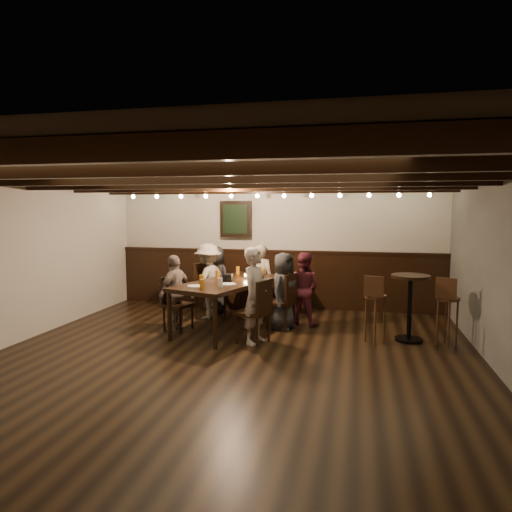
% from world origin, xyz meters
% --- Properties ---
extents(room, '(7.00, 7.00, 7.00)m').
position_xyz_m(room, '(-0.29, 2.21, 1.07)').
color(room, black).
rests_on(room, ground).
extents(dining_table, '(1.54, 2.30, 0.79)m').
position_xyz_m(dining_table, '(-0.43, 1.62, 0.73)').
color(dining_table, black).
rests_on(dining_table, floor).
extents(chair_left_near, '(0.57, 0.57, 0.99)m').
position_xyz_m(chair_left_near, '(-0.99, 2.27, 0.30)').
color(chair_left_near, black).
rests_on(chair_left_near, floor).
extents(chair_left_far, '(0.49, 0.49, 0.87)m').
position_xyz_m(chair_left_far, '(-1.25, 1.41, 0.26)').
color(chair_left_far, black).
rests_on(chair_left_far, floor).
extents(chair_right_near, '(0.52, 0.52, 0.91)m').
position_xyz_m(chair_right_near, '(0.39, 1.84, 0.28)').
color(chair_right_near, black).
rests_on(chair_right_near, floor).
extents(chair_right_far, '(0.54, 0.54, 0.94)m').
position_xyz_m(chair_right_far, '(0.12, 0.98, 0.29)').
color(chair_right_far, black).
rests_on(chair_right_far, floor).
extents(person_bench_left, '(0.70, 0.56, 1.26)m').
position_xyz_m(person_bench_left, '(-1.02, 2.75, 0.63)').
color(person_bench_left, black).
rests_on(person_bench_left, floor).
extents(person_bench_centre, '(0.55, 0.45, 1.32)m').
position_xyz_m(person_bench_centre, '(-0.12, 2.62, 0.66)').
color(person_bench_centre, gray).
rests_on(person_bench_centre, floor).
extents(person_bench_right, '(0.71, 0.62, 1.23)m').
position_xyz_m(person_bench_right, '(0.69, 2.21, 0.61)').
color(person_bench_right, maroon).
rests_on(person_bench_right, floor).
extents(person_left_near, '(0.73, 0.98, 1.34)m').
position_xyz_m(person_left_near, '(-1.02, 2.27, 0.67)').
color(person_left_near, gray).
rests_on(person_left_near, floor).
extents(person_left_far, '(0.50, 0.77, 1.22)m').
position_xyz_m(person_left_far, '(-1.28, 1.41, 0.61)').
color(person_left_far, gray).
rests_on(person_left_far, floor).
extents(person_right_near, '(0.56, 0.70, 1.25)m').
position_xyz_m(person_right_near, '(0.42, 1.83, 0.63)').
color(person_right_near, '#29282B').
rests_on(person_right_near, floor).
extents(person_right_far, '(0.47, 0.59, 1.41)m').
position_xyz_m(person_right_far, '(0.15, 0.97, 0.70)').
color(person_right_far, '#B09D95').
rests_on(person_right_far, floor).
extents(pint_a, '(0.07, 0.07, 0.14)m').
position_xyz_m(pint_a, '(-0.49, 2.37, 0.86)').
color(pint_a, '#BF7219').
rests_on(pint_a, dining_table).
extents(pint_b, '(0.07, 0.07, 0.14)m').
position_xyz_m(pint_b, '(-0.00, 2.17, 0.86)').
color(pint_b, '#BF7219').
rests_on(pint_b, dining_table).
extents(pint_c, '(0.07, 0.07, 0.14)m').
position_xyz_m(pint_c, '(-0.69, 1.81, 0.86)').
color(pint_c, '#BF7219').
rests_on(pint_c, dining_table).
extents(pint_d, '(0.07, 0.07, 0.14)m').
position_xyz_m(pint_d, '(-0.09, 1.72, 0.86)').
color(pint_d, silver).
rests_on(pint_d, dining_table).
extents(pint_e, '(0.07, 0.07, 0.14)m').
position_xyz_m(pint_e, '(-0.78, 1.26, 0.86)').
color(pint_e, '#BF7219').
rests_on(pint_e, dining_table).
extents(pint_f, '(0.07, 0.07, 0.14)m').
position_xyz_m(pint_f, '(-0.41, 1.04, 0.86)').
color(pint_f, silver).
rests_on(pint_f, dining_table).
extents(pint_g, '(0.07, 0.07, 0.14)m').
position_xyz_m(pint_g, '(-0.62, 0.84, 0.86)').
color(pint_g, '#BF7219').
rests_on(pint_g, dining_table).
extents(plate_near, '(0.24, 0.24, 0.01)m').
position_xyz_m(plate_near, '(-0.78, 1.00, 0.80)').
color(plate_near, white).
rests_on(plate_near, dining_table).
extents(plate_far, '(0.24, 0.24, 0.01)m').
position_xyz_m(plate_far, '(-0.35, 1.28, 0.80)').
color(plate_far, white).
rests_on(plate_far, dining_table).
extents(condiment_caddy, '(0.15, 0.10, 0.12)m').
position_xyz_m(condiment_caddy, '(-0.45, 1.57, 0.85)').
color(condiment_caddy, black).
rests_on(condiment_caddy, dining_table).
extents(candle, '(0.05, 0.05, 0.05)m').
position_xyz_m(candle, '(-0.23, 1.87, 0.82)').
color(candle, beige).
rests_on(candle, dining_table).
extents(high_top_table, '(0.56, 0.56, 0.99)m').
position_xyz_m(high_top_table, '(2.35, 1.58, 0.65)').
color(high_top_table, black).
rests_on(high_top_table, floor).
extents(bar_stool_left, '(0.33, 0.35, 1.00)m').
position_xyz_m(bar_stool_left, '(1.85, 1.37, 0.37)').
color(bar_stool_left, '#332110').
rests_on(bar_stool_left, floor).
extents(bar_stool_right, '(0.35, 0.36, 1.00)m').
position_xyz_m(bar_stool_right, '(2.85, 1.42, 0.37)').
color(bar_stool_right, '#332110').
rests_on(bar_stool_right, floor).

